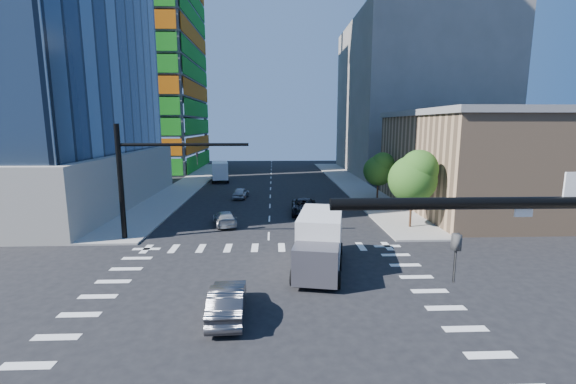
{
  "coord_description": "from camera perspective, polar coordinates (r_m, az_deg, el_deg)",
  "views": [
    {
      "loc": [
        0.42,
        -18.64,
        9.04
      ],
      "look_at": [
        1.44,
        8.0,
        4.39
      ],
      "focal_mm": 24.0,
      "sensor_mm": 36.0,
      "label": 1
    }
  ],
  "objects": [
    {
      "name": "ground",
      "position": [
        20.73,
        -3.26,
        -15.99
      ],
      "size": [
        160.0,
        160.0,
        0.0
      ],
      "primitive_type": "plane",
      "color": "black",
      "rests_on": "ground"
    },
    {
      "name": "road_markings",
      "position": [
        20.72,
        -3.26,
        -15.98
      ],
      "size": [
        20.0,
        20.0,
        0.01
      ],
      "primitive_type": "cube",
      "color": "silver",
      "rests_on": "ground"
    },
    {
      "name": "sidewalk_ne",
      "position": [
        60.54,
        9.34,
        1.25
      ],
      "size": [
        5.0,
        60.0,
        0.15
      ],
      "primitive_type": "cube",
      "color": "#9C9893",
      "rests_on": "ground"
    },
    {
      "name": "sidewalk_nw",
      "position": [
        60.72,
        -14.46,
        1.09
      ],
      "size": [
        5.0,
        60.0,
        0.15
      ],
      "primitive_type": "cube",
      "color": "#9C9893",
      "rests_on": "ground"
    },
    {
      "name": "construction_building",
      "position": [
        86.65,
        -22.23,
        19.55
      ],
      "size": [
        25.16,
        34.5,
        70.6
      ],
      "color": "slate",
      "rests_on": "ground"
    },
    {
      "name": "commercial_building",
      "position": [
        47.64,
        28.96,
        4.17
      ],
      "size": [
        20.5,
        22.5,
        10.6
      ],
      "color": "#A37F5E",
      "rests_on": "ground"
    },
    {
      "name": "bg_building_ne",
      "position": [
        78.45,
        18.1,
        13.04
      ],
      "size": [
        24.0,
        30.0,
        28.0
      ],
      "primitive_type": "cube",
      "color": "slate",
      "rests_on": "ground"
    },
    {
      "name": "signal_mast_nw",
      "position": [
        32.09,
        -21.15,
        2.88
      ],
      "size": [
        10.2,
        0.4,
        9.0
      ],
      "color": "black",
      "rests_on": "sidewalk_nw"
    },
    {
      "name": "tree_south",
      "position": [
        35.03,
        18.23,
        2.26
      ],
      "size": [
        4.16,
        4.16,
        6.82
      ],
      "color": "#382316",
      "rests_on": "sidewalk_ne"
    },
    {
      "name": "tree_north",
      "position": [
        46.54,
        13.43,
        3.39
      ],
      "size": [
        3.54,
        3.52,
        5.78
      ],
      "color": "#382316",
      "rests_on": "sidewalk_ne"
    },
    {
      "name": "car_nb_far",
      "position": [
        39.45,
        2.41,
        -2.22
      ],
      "size": [
        2.8,
        5.65,
        1.54
      ],
      "primitive_type": "imported",
      "rotation": [
        0.0,
        0.0,
        -0.05
      ],
      "color": "black",
      "rests_on": "ground"
    },
    {
      "name": "car_sb_near",
      "position": [
        35.66,
        -9.39,
        -3.87
      ],
      "size": [
        2.88,
        4.74,
        1.28
      ],
      "primitive_type": "imported",
      "rotation": [
        0.0,
        0.0,
        3.4
      ],
      "color": "#B5B5B5",
      "rests_on": "ground"
    },
    {
      "name": "car_sb_mid",
      "position": [
        48.4,
        -7.01,
        -0.13
      ],
      "size": [
        2.04,
        4.13,
        1.35
      ],
      "primitive_type": "imported",
      "rotation": [
        0.0,
        0.0,
        3.03
      ],
      "color": "#ABADB3",
      "rests_on": "ground"
    },
    {
      "name": "car_sb_cross",
      "position": [
        19.3,
        -8.95,
        -15.62
      ],
      "size": [
        1.79,
        4.73,
        1.54
      ],
      "primitive_type": "imported",
      "rotation": [
        0.0,
        0.0,
        3.18
      ],
      "color": "#424146",
      "rests_on": "ground"
    },
    {
      "name": "box_truck_near",
      "position": [
        24.3,
        4.63,
        -8.11
      ],
      "size": [
        4.06,
        7.08,
        3.49
      ],
      "rotation": [
        0.0,
        0.0,
        -0.19
      ],
      "color": "black",
      "rests_on": "ground"
    },
    {
      "name": "box_truck_far",
      "position": [
        63.55,
        -10.04,
        2.86
      ],
      "size": [
        3.49,
        6.45,
        3.21
      ],
      "rotation": [
        0.0,
        0.0,
        3.29
      ],
      "color": "black",
      "rests_on": "ground"
    }
  ]
}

